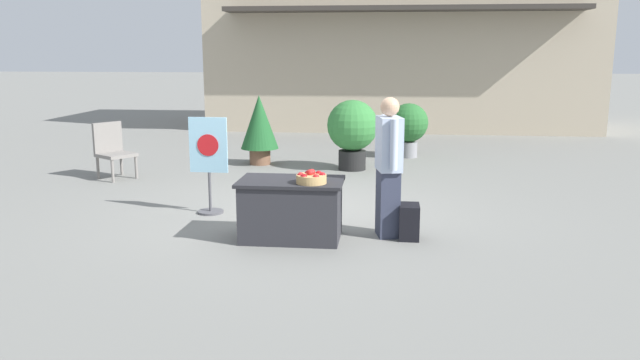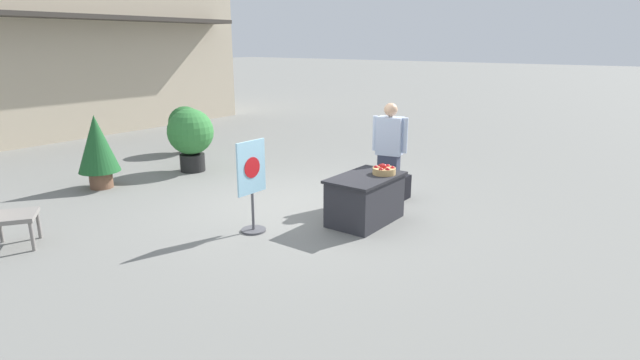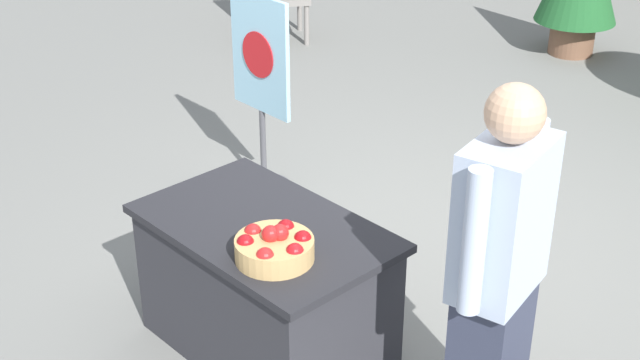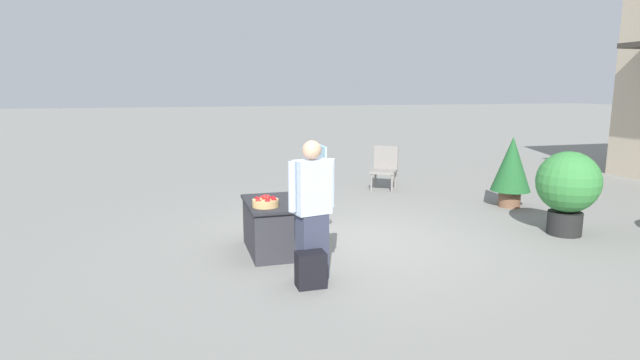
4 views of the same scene
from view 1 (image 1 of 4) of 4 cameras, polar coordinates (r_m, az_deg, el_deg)
name	(u,v)px [view 1 (image 1 of 4)]	position (r m, az deg, el deg)	size (l,w,h in m)	color
ground_plane	(297,214)	(8.72, -2.11, -3.09)	(120.00, 120.00, 0.00)	slate
storefront_building	(400,36)	(19.23, 7.36, 12.90)	(10.93, 5.03, 5.34)	#B7A88E
display_table	(291,209)	(7.48, -2.64, -2.69)	(1.24, 0.77, 0.72)	#2D2D33
apple_basket	(311,178)	(7.20, -0.79, 0.19)	(0.35, 0.35, 0.16)	tan
person_visitor	(389,166)	(7.53, 6.29, 1.24)	(0.34, 0.60, 1.69)	#33384C
backpack	(409,222)	(7.59, 8.14, -3.79)	(0.24, 0.34, 0.42)	black
poster_board	(209,162)	(8.73, -10.13, 1.59)	(0.53, 0.36, 1.34)	#4C4C51
patio_chair	(112,148)	(11.66, -18.45, 2.77)	(0.76, 0.76, 0.99)	gray
potted_plant_far_right	(409,125)	(13.42, 8.11, 5.01)	(0.82, 0.82, 1.15)	gray
potted_plant_near_left	(352,129)	(11.87, 2.98, 4.69)	(0.97, 0.97, 1.33)	black
potted_plant_near_right	(259,125)	(12.48, -5.56, 5.04)	(0.75, 0.75, 1.38)	brown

